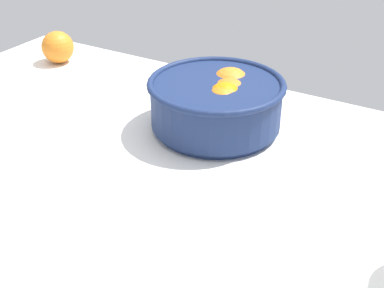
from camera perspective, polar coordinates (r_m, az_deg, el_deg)
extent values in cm
cube|color=white|center=(83.45, -0.81, -5.06)|extent=(139.76, 82.27, 3.00)
cylinder|color=navy|center=(97.30, 2.56, 1.93)|extent=(21.74, 21.74, 1.20)
cylinder|color=navy|center=(95.21, 2.62, 4.36)|extent=(23.63, 23.63, 7.98)
torus|color=navy|center=(93.53, 2.68, 6.56)|extent=(24.83, 24.83, 1.20)
sphere|color=orange|center=(93.10, 3.57, 4.66)|extent=(6.85, 6.85, 6.85)
sphere|color=orange|center=(95.53, 4.00, 4.73)|extent=(8.21, 8.21, 8.21)
sphere|color=orange|center=(99.28, 4.15, 5.91)|extent=(8.50, 8.50, 8.50)
sphere|color=orange|center=(98.67, 0.03, 5.09)|extent=(6.76, 6.76, 6.76)
sphere|color=orange|center=(93.92, -1.17, 4.44)|extent=(6.40, 6.40, 6.40)
sphere|color=orange|center=(93.33, 1.73, 3.65)|extent=(7.46, 7.46, 7.46)
sphere|color=orange|center=(92.18, 3.27, 4.31)|extent=(6.59, 6.59, 6.59)
sphere|color=orange|center=(130.78, -14.39, 10.17)|extent=(7.60, 7.60, 7.60)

